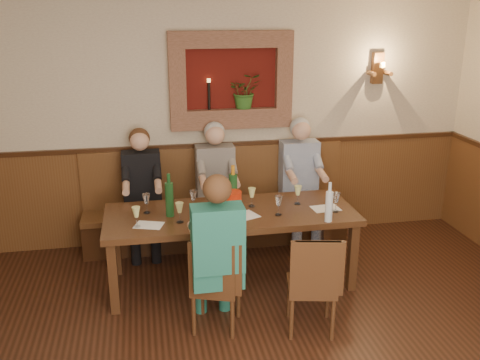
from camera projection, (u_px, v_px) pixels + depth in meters
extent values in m
cube|color=#C0AC91|center=(213.00, 121.00, 6.01)|extent=(6.00, 0.04, 2.80)
cube|color=brown|center=(215.00, 192.00, 6.25)|extent=(6.00, 0.04, 1.10)
cube|color=#381E0F|center=(214.00, 145.00, 6.07)|extent=(6.02, 0.06, 0.05)
cube|color=#52100B|center=(231.00, 80.00, 5.89)|extent=(1.00, 0.02, 0.70)
cube|color=#8D5C48|center=(231.00, 39.00, 5.70)|extent=(1.36, 0.12, 0.18)
cube|color=#8D5C48|center=(232.00, 120.00, 5.98)|extent=(1.36, 0.12, 0.18)
cube|color=#8D5C48|center=(177.00, 82.00, 5.74)|extent=(0.18, 0.12, 0.70)
cube|color=#8D5C48|center=(284.00, 79.00, 5.95)|extent=(0.18, 0.12, 0.70)
cube|color=#8D5C48|center=(232.00, 111.00, 5.95)|extent=(1.00, 0.14, 0.04)
imported|color=#2E6021|center=(245.00, 91.00, 5.91)|extent=(0.35, 0.30, 0.39)
cylinder|color=black|center=(209.00, 96.00, 5.85)|extent=(0.03, 0.03, 0.30)
cylinder|color=#FFBF59|center=(209.00, 80.00, 5.80)|extent=(0.04, 0.04, 0.04)
cube|color=brown|center=(377.00, 68.00, 6.12)|extent=(0.12, 0.08, 0.35)
cylinder|color=brown|center=(371.00, 73.00, 6.05)|extent=(0.05, 0.18, 0.05)
cylinder|color=brown|center=(388.00, 73.00, 6.09)|extent=(0.05, 0.18, 0.05)
cylinder|color=#FFBF59|center=(383.00, 65.00, 5.98)|extent=(0.06, 0.06, 0.06)
cube|color=#3B1F11|center=(231.00, 215.00, 5.15)|extent=(2.40, 0.90, 0.06)
cube|color=#3B1F11|center=(113.00, 278.00, 4.72)|extent=(0.08, 0.08, 0.69)
cube|color=#3B1F11|center=(353.00, 257.00, 5.12)|extent=(0.08, 0.08, 0.69)
cube|color=#3B1F11|center=(116.00, 243.00, 5.41)|extent=(0.08, 0.08, 0.69)
cube|color=#3B1F11|center=(327.00, 227.00, 5.81)|extent=(0.08, 0.08, 0.69)
cube|color=#381E0F|center=(218.00, 227.00, 6.16)|extent=(3.00, 0.40, 0.40)
cube|color=brown|center=(218.00, 210.00, 6.09)|extent=(3.00, 0.45, 0.06)
cube|color=brown|center=(215.00, 175.00, 6.15)|extent=(3.00, 0.06, 0.66)
cube|color=#3B1F11|center=(217.00, 307.00, 4.58)|extent=(0.46, 0.46, 0.36)
cube|color=#3B1F11|center=(216.00, 286.00, 4.51)|extent=(0.48, 0.48, 0.05)
cube|color=#3B1F11|center=(212.00, 269.00, 4.27)|extent=(0.37, 0.16, 0.45)
cube|color=#3B1F11|center=(310.00, 308.00, 4.55)|extent=(0.45, 0.45, 0.38)
cube|color=#3B1F11|center=(311.00, 286.00, 4.48)|extent=(0.47, 0.47, 0.05)
cube|color=#3B1F11|center=(315.00, 269.00, 4.23)|extent=(0.39, 0.12, 0.47)
cube|color=black|center=(145.00, 236.00, 5.87)|extent=(0.41, 0.43, 0.45)
cube|color=black|center=(142.00, 175.00, 5.82)|extent=(0.41, 0.21, 0.53)
sphere|color=#D8A384|center=(140.00, 141.00, 5.66)|extent=(0.20, 0.20, 0.20)
sphere|color=#4C2D19|center=(139.00, 138.00, 5.70)|extent=(0.22, 0.22, 0.22)
cube|color=#4F4A49|center=(218.00, 231.00, 6.01)|extent=(0.42, 0.44, 0.45)
cube|color=#4F4A49|center=(215.00, 170.00, 5.96)|extent=(0.42, 0.22, 0.56)
sphere|color=#D8A384|center=(215.00, 135.00, 5.79)|extent=(0.21, 0.21, 0.21)
sphere|color=#B2B2B2|center=(214.00, 132.00, 5.83)|extent=(0.23, 0.23, 0.23)
cube|color=navy|center=(301.00, 224.00, 6.18)|extent=(0.43, 0.45, 0.45)
cube|color=navy|center=(299.00, 165.00, 6.13)|extent=(0.43, 0.22, 0.56)
sphere|color=#D8A384|center=(301.00, 130.00, 5.96)|extent=(0.21, 0.21, 0.21)
sphere|color=#B2B2B2|center=(300.00, 128.00, 6.00)|extent=(0.23, 0.23, 0.23)
cube|color=#184F56|center=(216.00, 300.00, 4.60)|extent=(0.42, 0.44, 0.45)
cube|color=#184F56|center=(218.00, 238.00, 4.24)|extent=(0.42, 0.22, 0.55)
sphere|color=#D8A384|center=(216.00, 189.00, 4.15)|extent=(0.21, 0.21, 0.21)
sphere|color=#4C2D19|center=(217.00, 189.00, 4.10)|extent=(0.23, 0.23, 0.23)
cylinder|color=red|center=(231.00, 203.00, 5.05)|extent=(0.26, 0.26, 0.22)
cylinder|color=#19471E|center=(233.00, 192.00, 5.15)|extent=(0.08, 0.08, 0.35)
cylinder|color=orange|center=(233.00, 170.00, 5.08)|extent=(0.04, 0.04, 0.09)
cylinder|color=#19471E|center=(169.00, 200.00, 4.99)|extent=(0.10, 0.10, 0.33)
cylinder|color=#19471E|center=(169.00, 178.00, 4.92)|extent=(0.04, 0.04, 0.09)
cylinder|color=silver|center=(329.00, 207.00, 4.87)|extent=(0.08, 0.08, 0.28)
cylinder|color=silver|center=(330.00, 187.00, 4.82)|extent=(0.03, 0.03, 0.09)
cube|color=white|center=(149.00, 225.00, 4.83)|extent=(0.29, 0.25, 0.00)
cube|color=white|center=(242.00, 216.00, 5.02)|extent=(0.36, 0.31, 0.00)
cube|color=white|center=(326.00, 208.00, 5.22)|extent=(0.28, 0.21, 0.00)
cube|color=white|center=(210.00, 225.00, 4.83)|extent=(0.29, 0.24, 0.00)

